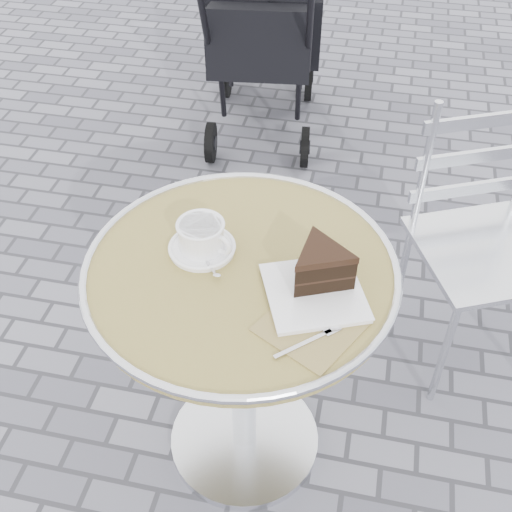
% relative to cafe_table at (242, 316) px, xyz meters
% --- Properties ---
extents(ground, '(80.00, 80.00, 0.00)m').
position_rel_cafe_table_xyz_m(ground, '(0.00, 0.00, -0.57)').
color(ground, slate).
rests_on(ground, ground).
extents(cafe_table, '(0.72, 0.72, 0.74)m').
position_rel_cafe_table_xyz_m(cafe_table, '(0.00, 0.00, 0.00)').
color(cafe_table, silver).
rests_on(cafe_table, ground).
extents(cappuccino_set, '(0.16, 0.17, 0.08)m').
position_rel_cafe_table_xyz_m(cappuccino_set, '(-0.10, 0.04, 0.20)').
color(cappuccino_set, white).
rests_on(cappuccino_set, cafe_table).
extents(cake_plate_set, '(0.26, 0.34, 0.11)m').
position_rel_cafe_table_xyz_m(cake_plate_set, '(0.18, -0.03, 0.21)').
color(cake_plate_set, olive).
rests_on(cake_plate_set, cafe_table).
extents(bistro_chair, '(0.52, 0.52, 0.87)m').
position_rel_cafe_table_xyz_m(bistro_chair, '(0.59, 0.58, -0.03)').
color(bistro_chair, silver).
rests_on(bistro_chair, ground).
extents(baby_stroller, '(0.59, 1.08, 1.07)m').
position_rel_cafe_table_xyz_m(baby_stroller, '(-0.32, 1.82, -0.09)').
color(baby_stroller, black).
rests_on(baby_stroller, ground).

